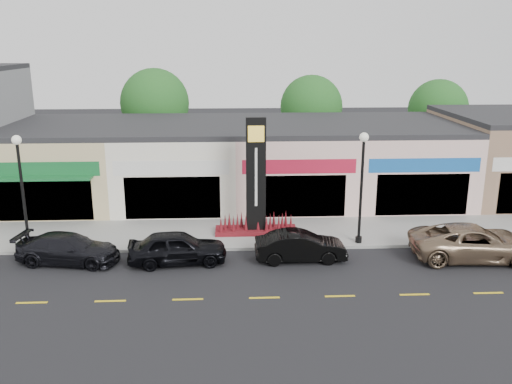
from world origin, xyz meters
TOP-DOWN VIEW (x-y plane):
  - ground at (0.00, 0.00)m, footprint 120.00×120.00m
  - sidewalk at (0.00, 4.35)m, footprint 52.00×4.30m
  - curb at (0.00, 2.10)m, footprint 52.00×0.20m
  - shop_beige at (-8.50, 11.46)m, footprint 7.00×10.85m
  - shop_cream at (-1.50, 11.47)m, footprint 7.00×10.01m
  - shop_pink_w at (5.50, 11.47)m, footprint 7.00×10.01m
  - shop_pink_e at (12.50, 11.47)m, footprint 7.00×10.01m
  - shop_tan at (19.50, 11.48)m, footprint 7.00×10.01m
  - tree_rear_west at (-4.00, 19.50)m, footprint 5.20×5.20m
  - tree_rear_mid at (8.00, 19.50)m, footprint 4.80×4.80m
  - tree_rear_east at (18.00, 19.50)m, footprint 4.60×4.60m
  - lamp_west_near at (-8.00, 2.50)m, footprint 0.44×0.44m
  - lamp_east_near at (8.00, 2.50)m, footprint 0.44×0.44m
  - pylon_sign at (3.00, 4.20)m, footprint 4.20×1.30m
  - car_dark_sedan at (-5.66, 0.94)m, footprint 2.60×4.88m
  - car_black_sedan at (-0.71, 0.66)m, footprint 2.16×4.55m
  - car_black_conv at (4.88, 0.72)m, footprint 1.52×4.18m
  - car_gold_suv at (12.90, 0.54)m, footprint 2.99×5.89m

SIDE VIEW (x-z plane):
  - ground at x=0.00m, z-range 0.00..0.00m
  - sidewalk at x=0.00m, z-range 0.00..0.15m
  - curb at x=0.00m, z-range 0.00..0.15m
  - car_dark_sedan at x=-5.66m, z-range 0.00..1.35m
  - car_black_conv at x=4.88m, z-range 0.00..1.37m
  - car_black_sedan at x=-0.71m, z-range 0.00..1.50m
  - car_gold_suv at x=12.90m, z-range 0.00..1.60m
  - pylon_sign at x=3.00m, z-range -0.73..5.27m
  - shop_cream at x=-1.50m, z-range 0.00..4.80m
  - shop_pink_w at x=5.50m, z-range 0.00..4.80m
  - shop_pink_e at x=12.50m, z-range 0.00..4.80m
  - shop_beige at x=-8.50m, z-range 0.00..4.80m
  - shop_tan at x=19.50m, z-range 0.00..5.30m
  - lamp_west_near at x=-8.00m, z-range 0.74..6.21m
  - lamp_east_near at x=8.00m, z-range 0.74..6.21m
  - tree_rear_east at x=18.00m, z-range 1.16..8.10m
  - tree_rear_mid at x=8.00m, z-range 1.24..8.53m
  - tree_rear_west at x=-4.00m, z-range 1.30..9.13m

